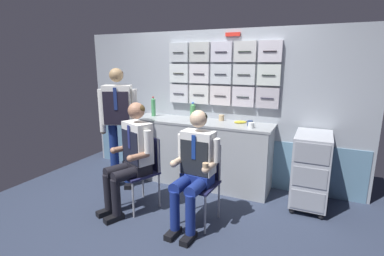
{
  "coord_description": "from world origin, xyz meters",
  "views": [
    {
      "loc": [
        1.44,
        -2.51,
        1.73
      ],
      "look_at": [
        0.13,
        0.38,
        0.99
      ],
      "focal_mm": 26.87,
      "sensor_mm": 36.0,
      "label": 1
    }
  ],
  "objects_px": {
    "folding_chair_left": "(144,164)",
    "snack_banana": "(240,122)",
    "service_trolley": "(311,168)",
    "coffee_cup_spare": "(221,118)",
    "folding_chair_right": "(201,174)",
    "crew_member_right": "(195,165)",
    "crew_member_left": "(132,152)",
    "water_bottle_short": "(153,107)",
    "crew_member_standing": "(119,119)"
  },
  "relations": [
    {
      "from": "folding_chair_left",
      "to": "service_trolley",
      "type": "bearing_deg",
      "value": 23.33
    },
    {
      "from": "crew_member_standing",
      "to": "coffee_cup_spare",
      "type": "xyz_separation_m",
      "value": [
        1.21,
        0.72,
        -0.01
      ]
    },
    {
      "from": "folding_chair_left",
      "to": "folding_chair_right",
      "type": "relative_size",
      "value": 1.0
    },
    {
      "from": "service_trolley",
      "to": "water_bottle_short",
      "type": "height_order",
      "value": "water_bottle_short"
    },
    {
      "from": "folding_chair_right",
      "to": "water_bottle_short",
      "type": "bearing_deg",
      "value": 141.44
    },
    {
      "from": "folding_chair_left",
      "to": "crew_member_standing",
      "type": "xyz_separation_m",
      "value": [
        -0.6,
        0.32,
        0.45
      ]
    },
    {
      "from": "crew_member_left",
      "to": "folding_chair_left",
      "type": "bearing_deg",
      "value": 66.91
    },
    {
      "from": "crew_member_right",
      "to": "coffee_cup_spare",
      "type": "bearing_deg",
      "value": 95.81
    },
    {
      "from": "folding_chair_right",
      "to": "crew_member_right",
      "type": "height_order",
      "value": "crew_member_right"
    },
    {
      "from": "snack_banana",
      "to": "crew_member_left",
      "type": "bearing_deg",
      "value": -131.65
    },
    {
      "from": "crew_member_right",
      "to": "snack_banana",
      "type": "xyz_separation_m",
      "value": [
        0.17,
        1.11,
        0.25
      ]
    },
    {
      "from": "coffee_cup_spare",
      "to": "snack_banana",
      "type": "distance_m",
      "value": 0.31
    },
    {
      "from": "water_bottle_short",
      "to": "crew_member_standing",
      "type": "bearing_deg",
      "value": -104.4
    },
    {
      "from": "coffee_cup_spare",
      "to": "snack_banana",
      "type": "height_order",
      "value": "coffee_cup_spare"
    },
    {
      "from": "crew_member_right",
      "to": "snack_banana",
      "type": "height_order",
      "value": "crew_member_right"
    },
    {
      "from": "folding_chair_right",
      "to": "water_bottle_short",
      "type": "distance_m",
      "value": 1.6
    },
    {
      "from": "coffee_cup_spare",
      "to": "snack_banana",
      "type": "relative_size",
      "value": 0.46
    },
    {
      "from": "service_trolley",
      "to": "crew_member_standing",
      "type": "relative_size",
      "value": 0.55
    },
    {
      "from": "crew_member_left",
      "to": "coffee_cup_spare",
      "type": "height_order",
      "value": "crew_member_left"
    },
    {
      "from": "service_trolley",
      "to": "crew_member_left",
      "type": "distance_m",
      "value": 2.12
    },
    {
      "from": "snack_banana",
      "to": "folding_chair_left",
      "type": "bearing_deg",
      "value": -133.87
    },
    {
      "from": "crew_member_standing",
      "to": "snack_banana",
      "type": "distance_m",
      "value": 1.63
    },
    {
      "from": "water_bottle_short",
      "to": "folding_chair_left",
      "type": "bearing_deg",
      "value": -65.02
    },
    {
      "from": "crew_member_right",
      "to": "crew_member_standing",
      "type": "height_order",
      "value": "crew_member_standing"
    },
    {
      "from": "service_trolley",
      "to": "coffee_cup_spare",
      "type": "xyz_separation_m",
      "value": [
        -1.22,
        0.24,
        0.47
      ]
    },
    {
      "from": "water_bottle_short",
      "to": "coffee_cup_spare",
      "type": "xyz_separation_m",
      "value": [
        1.05,
        0.09,
        -0.1
      ]
    },
    {
      "from": "snack_banana",
      "to": "folding_chair_right",
      "type": "bearing_deg",
      "value": -99.78
    },
    {
      "from": "water_bottle_short",
      "to": "snack_banana",
      "type": "distance_m",
      "value": 1.35
    },
    {
      "from": "service_trolley",
      "to": "crew_member_standing",
      "type": "distance_m",
      "value": 2.52
    },
    {
      "from": "crew_member_left",
      "to": "coffee_cup_spare",
      "type": "bearing_deg",
      "value": 60.15
    },
    {
      "from": "crew_member_right",
      "to": "crew_member_standing",
      "type": "xyz_separation_m",
      "value": [
        -1.33,
        0.48,
        0.29
      ]
    },
    {
      "from": "service_trolley",
      "to": "folding_chair_right",
      "type": "height_order",
      "value": "service_trolley"
    },
    {
      "from": "folding_chair_left",
      "to": "snack_banana",
      "type": "relative_size",
      "value": 4.92
    },
    {
      "from": "crew_member_standing",
      "to": "water_bottle_short",
      "type": "relative_size",
      "value": 5.59
    },
    {
      "from": "folding_chair_left",
      "to": "water_bottle_short",
      "type": "height_order",
      "value": "water_bottle_short"
    },
    {
      "from": "crew_member_right",
      "to": "water_bottle_short",
      "type": "xyz_separation_m",
      "value": [
        -1.17,
        1.11,
        0.37
      ]
    },
    {
      "from": "water_bottle_short",
      "to": "folding_chair_right",
      "type": "bearing_deg",
      "value": -38.56
    },
    {
      "from": "service_trolley",
      "to": "water_bottle_short",
      "type": "relative_size",
      "value": 3.07
    },
    {
      "from": "coffee_cup_spare",
      "to": "snack_banana",
      "type": "bearing_deg",
      "value": -16.55
    },
    {
      "from": "crew_member_left",
      "to": "crew_member_right",
      "type": "distance_m",
      "value": 0.8
    },
    {
      "from": "service_trolley",
      "to": "crew_member_right",
      "type": "height_order",
      "value": "crew_member_right"
    },
    {
      "from": "folding_chair_right",
      "to": "crew_member_standing",
      "type": "xyz_separation_m",
      "value": [
        -1.34,
        0.32,
        0.45
      ]
    },
    {
      "from": "crew_member_left",
      "to": "service_trolley",
      "type": "bearing_deg",
      "value": 26.32
    },
    {
      "from": "folding_chair_right",
      "to": "crew_member_right",
      "type": "bearing_deg",
      "value": -93.12
    },
    {
      "from": "crew_member_standing",
      "to": "snack_banana",
      "type": "height_order",
      "value": "crew_member_standing"
    },
    {
      "from": "crew_member_left",
      "to": "crew_member_right",
      "type": "height_order",
      "value": "crew_member_left"
    },
    {
      "from": "service_trolley",
      "to": "folding_chair_left",
      "type": "distance_m",
      "value": 1.99
    },
    {
      "from": "crew_member_left",
      "to": "crew_member_right",
      "type": "bearing_deg",
      "value": -1.37
    },
    {
      "from": "service_trolley",
      "to": "coffee_cup_spare",
      "type": "bearing_deg",
      "value": 168.64
    },
    {
      "from": "water_bottle_short",
      "to": "coffee_cup_spare",
      "type": "height_order",
      "value": "water_bottle_short"
    }
  ]
}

